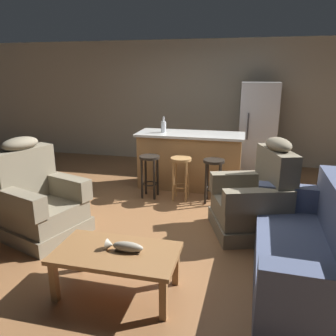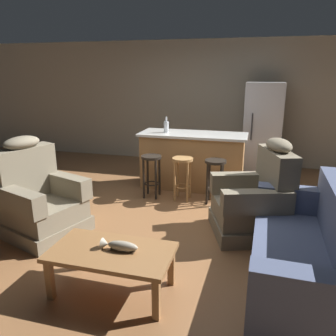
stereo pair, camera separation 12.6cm
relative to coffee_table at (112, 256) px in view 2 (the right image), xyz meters
The scene contains 13 objects.
ground_plane 1.70m from the coffee_table, 84.88° to the left, with size 12.00×12.00×0.00m.
back_wall 4.87m from the coffee_table, 88.23° to the left, with size 12.00×0.05×2.60m.
coffee_table is the anchor object (origin of this frame).
fish_figurine 0.12m from the coffee_table, 15.10° to the left, with size 0.34×0.10×0.10m.
couch 1.77m from the coffee_table, 16.15° to the left, with size 0.90×1.92×0.94m.
recliner_near_lamp 1.60m from the coffee_table, 147.90° to the left, with size 1.06×1.06×1.20m.
recliner_near_island 1.95m from the coffee_table, 50.91° to the left, with size 1.06×1.06×1.20m.
kitchen_island 3.01m from the coffee_table, 87.18° to the left, with size 1.80×0.70×0.95m.
bar_stool_left 2.40m from the coffee_table, 99.34° to the left, with size 0.32×0.32×0.68m.
bar_stool_middle 2.38m from the coffee_table, 87.23° to the left, with size 0.32×0.32×0.68m.
bar_stool_right 2.45m from the coffee_table, 75.37° to the left, with size 0.32×0.32×0.68m.
refrigerator 4.42m from the coffee_table, 73.06° to the left, with size 0.70×0.69×1.76m.
bottle_tall_green 3.07m from the coffee_table, 96.01° to the left, with size 0.08×0.08×0.27m.
Camera 2 is at (1.01, -4.01, 1.94)m, focal length 35.00 mm.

